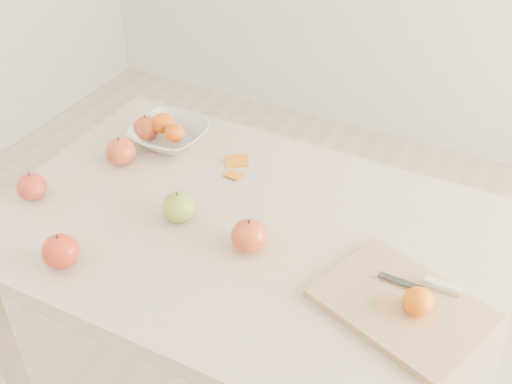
% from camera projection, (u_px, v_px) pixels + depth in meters
% --- Properties ---
extents(table, '(1.20, 0.80, 0.75)m').
position_uv_depth(table, '(247.00, 258.00, 1.56)').
color(table, beige).
rests_on(table, ground).
extents(cutting_board, '(0.38, 0.33, 0.02)m').
position_uv_depth(cutting_board, '(402.00, 306.00, 1.29)').
color(cutting_board, tan).
rests_on(cutting_board, table).
extents(board_tangerine, '(0.06, 0.06, 0.05)m').
position_uv_depth(board_tangerine, '(418.00, 301.00, 1.25)').
color(board_tangerine, '#DF5A07').
rests_on(board_tangerine, cutting_board).
extents(fruit_bowl, '(0.21, 0.21, 0.05)m').
position_uv_depth(fruit_bowl, '(169.00, 135.00, 1.78)').
color(fruit_bowl, silver).
rests_on(fruit_bowl, table).
extents(bowl_tangerine_near, '(0.06, 0.06, 0.06)m').
position_uv_depth(bowl_tangerine_near, '(163.00, 123.00, 1.78)').
color(bowl_tangerine_near, '#CC3C07').
rests_on(bowl_tangerine_near, fruit_bowl).
extents(bowl_tangerine_far, '(0.06, 0.06, 0.05)m').
position_uv_depth(bowl_tangerine_far, '(174.00, 133.00, 1.74)').
color(bowl_tangerine_far, '#D05707').
rests_on(bowl_tangerine_far, fruit_bowl).
extents(orange_peel_a, '(0.07, 0.07, 0.01)m').
position_uv_depth(orange_peel_a, '(237.00, 162.00, 1.71)').
color(orange_peel_a, '#C86E0E').
rests_on(orange_peel_a, table).
extents(orange_peel_b, '(0.05, 0.04, 0.01)m').
position_uv_depth(orange_peel_b, '(233.00, 176.00, 1.66)').
color(orange_peel_b, orange).
rests_on(orange_peel_b, table).
extents(paring_knife, '(0.17, 0.05, 0.01)m').
position_uv_depth(paring_knife, '(436.00, 285.00, 1.31)').
color(paring_knife, white).
rests_on(paring_knife, cutting_board).
extents(apple_green, '(0.08, 0.08, 0.07)m').
position_uv_depth(apple_green, '(178.00, 207.00, 1.50)').
color(apple_green, olive).
rests_on(apple_green, table).
extents(apple_red_c, '(0.08, 0.08, 0.07)m').
position_uv_depth(apple_red_c, '(61.00, 251.00, 1.38)').
color(apple_red_c, '#910409').
rests_on(apple_red_c, table).
extents(apple_red_b, '(0.08, 0.08, 0.07)m').
position_uv_depth(apple_red_b, '(120.00, 151.00, 1.69)').
color(apple_red_b, maroon).
rests_on(apple_red_b, table).
extents(apple_red_e, '(0.08, 0.08, 0.07)m').
position_uv_depth(apple_red_e, '(249.00, 236.00, 1.42)').
color(apple_red_e, '#9F0D0E').
rests_on(apple_red_e, table).
extents(apple_red_d, '(0.07, 0.07, 0.07)m').
position_uv_depth(apple_red_d, '(32.00, 186.00, 1.57)').
color(apple_red_d, maroon).
rests_on(apple_red_d, table).
extents(apple_red_a, '(0.07, 0.07, 0.07)m').
position_uv_depth(apple_red_a, '(146.00, 128.00, 1.79)').
color(apple_red_a, maroon).
rests_on(apple_red_a, table).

